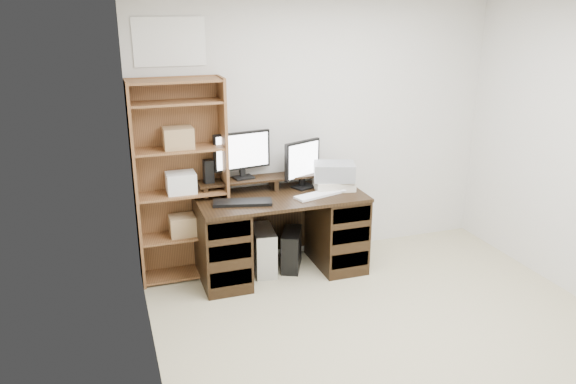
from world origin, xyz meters
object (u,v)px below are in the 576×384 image
monitor_wide (242,152)px  tower_black (292,249)px  desk (281,233)px  bookshelf (181,180)px  tower_silver (263,250)px  printer (334,184)px  monitor_small (302,162)px

monitor_wide → tower_black: bearing=-37.2°
desk → bookshelf: size_ratio=0.83×
tower_black → tower_silver: bearing=-159.3°
tower_black → bookshelf: bookshelf is taller
tower_silver → printer: bearing=3.3°
tower_silver → monitor_small: bearing=20.1°
desk → tower_black: (0.12, 0.04, -0.20)m
tower_silver → tower_black: bearing=2.1°
printer → tower_silver: 0.90m
monitor_wide → tower_silver: (0.13, -0.19, -0.90)m
monitor_wide → bookshelf: bookshelf is taller
monitor_small → printer: size_ratio=1.25×
monitor_wide → printer: size_ratio=1.51×
desk → tower_silver: 0.24m
desk → monitor_wide: size_ratio=2.80×
desk → monitor_small: size_ratio=3.38×
monitor_small → bookshelf: bearing=153.9°
monitor_small → bookshelf: 1.12m
tower_silver → monitor_wide: bearing=130.0°
desk → tower_black: bearing=17.4°
tower_silver → tower_black: 0.27m
printer → monitor_wide: bearing=173.3°
printer → tower_silver: (-0.68, 0.04, -0.58)m
monitor_small → tower_black: size_ratio=1.10×
monitor_small → bookshelf: bookshelf is taller
bookshelf → printer: bearing=-7.9°
monitor_small → monitor_wide: bearing=147.1°
tower_silver → bookshelf: size_ratio=0.23×
tower_silver → tower_black: tower_silver is taller
desk → monitor_small: bearing=30.9°
bookshelf → tower_black: bearing=-10.2°
desk → bookshelf: (-0.85, 0.21, 0.53)m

